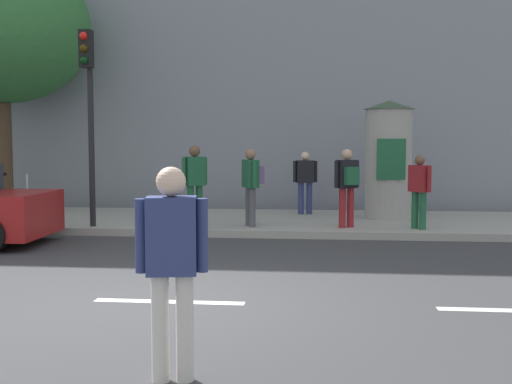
{
  "coord_description": "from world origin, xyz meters",
  "views": [
    {
      "loc": [
        1.75,
        -7.13,
        1.88
      ],
      "look_at": [
        0.83,
        2.0,
        1.16
      ],
      "focal_mm": 43.92,
      "sensor_mm": 36.0,
      "label": 1
    }
  ],
  "objects_px": {
    "street_tree": "(1,28)",
    "pedestrian_tallest": "(419,187)",
    "pedestrian_with_backpack": "(195,179)",
    "pedestrian_near_pole": "(172,258)",
    "bicycle_leaning": "(8,205)",
    "poster_column": "(388,159)",
    "pedestrian_in_red_top": "(251,180)",
    "traffic_light": "(88,95)",
    "pedestrian_in_light_jacket": "(347,181)",
    "pedestrian_with_bag": "(305,178)"
  },
  "relations": [
    {
      "from": "pedestrian_with_backpack",
      "to": "pedestrian_near_pole",
      "type": "bearing_deg",
      "value": -79.97
    },
    {
      "from": "pedestrian_with_bag",
      "to": "pedestrian_tallest",
      "type": "height_order",
      "value": "pedestrian_with_bag"
    },
    {
      "from": "pedestrian_with_bag",
      "to": "pedestrian_in_light_jacket",
      "type": "distance_m",
      "value": 2.51
    },
    {
      "from": "street_tree",
      "to": "poster_column",
      "type": "bearing_deg",
      "value": -3.37
    },
    {
      "from": "street_tree",
      "to": "pedestrian_near_pole",
      "type": "xyz_separation_m",
      "value": [
        6.72,
        -10.31,
        -3.72
      ]
    },
    {
      "from": "traffic_light",
      "to": "pedestrian_with_bag",
      "type": "relative_size",
      "value": 2.63
    },
    {
      "from": "street_tree",
      "to": "pedestrian_tallest",
      "type": "xyz_separation_m",
      "value": [
        9.86,
        -2.3,
        -3.7
      ]
    },
    {
      "from": "poster_column",
      "to": "pedestrian_tallest",
      "type": "bearing_deg",
      "value": -76.32
    },
    {
      "from": "pedestrian_near_pole",
      "to": "pedestrian_in_light_jacket",
      "type": "height_order",
      "value": "pedestrian_in_light_jacket"
    },
    {
      "from": "bicycle_leaning",
      "to": "pedestrian_with_bag",
      "type": "bearing_deg",
      "value": 20.73
    },
    {
      "from": "pedestrian_tallest",
      "to": "pedestrian_in_light_jacket",
      "type": "bearing_deg",
      "value": 177.38
    },
    {
      "from": "street_tree",
      "to": "pedestrian_with_backpack",
      "type": "bearing_deg",
      "value": -23.77
    },
    {
      "from": "poster_column",
      "to": "pedestrian_in_light_jacket",
      "type": "height_order",
      "value": "poster_column"
    },
    {
      "from": "poster_column",
      "to": "pedestrian_with_backpack",
      "type": "relative_size",
      "value": 1.61
    },
    {
      "from": "pedestrian_with_backpack",
      "to": "pedestrian_in_light_jacket",
      "type": "distance_m",
      "value": 3.13
    },
    {
      "from": "poster_column",
      "to": "pedestrian_with_bag",
      "type": "distance_m",
      "value": 2.07
    },
    {
      "from": "traffic_light",
      "to": "pedestrian_in_light_jacket",
      "type": "distance_m",
      "value": 5.54
    },
    {
      "from": "traffic_light",
      "to": "pedestrian_tallest",
      "type": "relative_size",
      "value": 2.68
    },
    {
      "from": "street_tree",
      "to": "bicycle_leaning",
      "type": "xyz_separation_m",
      "value": [
        1.24,
        -2.29,
        -4.17
      ]
    },
    {
      "from": "pedestrian_in_red_top",
      "to": "bicycle_leaning",
      "type": "relative_size",
      "value": 0.9
    },
    {
      "from": "traffic_light",
      "to": "pedestrian_in_light_jacket",
      "type": "bearing_deg",
      "value": 4.63
    },
    {
      "from": "bicycle_leaning",
      "to": "poster_column",
      "type": "bearing_deg",
      "value": 11.92
    },
    {
      "from": "poster_column",
      "to": "street_tree",
      "type": "relative_size",
      "value": 0.42
    },
    {
      "from": "pedestrian_tallest",
      "to": "bicycle_leaning",
      "type": "distance_m",
      "value": 8.64
    },
    {
      "from": "pedestrian_with_backpack",
      "to": "pedestrian_tallest",
      "type": "distance_m",
      "value": 4.55
    },
    {
      "from": "traffic_light",
      "to": "pedestrian_with_backpack",
      "type": "distance_m",
      "value": 2.74
    },
    {
      "from": "traffic_light",
      "to": "pedestrian_with_bag",
      "type": "height_order",
      "value": "traffic_light"
    },
    {
      "from": "pedestrian_in_red_top",
      "to": "pedestrian_with_bag",
      "type": "bearing_deg",
      "value": 65.69
    },
    {
      "from": "bicycle_leaning",
      "to": "traffic_light",
      "type": "bearing_deg",
      "value": -10.84
    },
    {
      "from": "poster_column",
      "to": "pedestrian_near_pole",
      "type": "bearing_deg",
      "value": -105.57
    },
    {
      "from": "pedestrian_near_pole",
      "to": "poster_column",
      "type": "bearing_deg",
      "value": 74.43
    },
    {
      "from": "street_tree",
      "to": "pedestrian_with_bag",
      "type": "relative_size",
      "value": 4.25
    },
    {
      "from": "street_tree",
      "to": "pedestrian_in_red_top",
      "type": "distance_m",
      "value": 7.74
    },
    {
      "from": "street_tree",
      "to": "pedestrian_near_pole",
      "type": "height_order",
      "value": "street_tree"
    },
    {
      "from": "pedestrian_with_backpack",
      "to": "bicycle_leaning",
      "type": "distance_m",
      "value": 4.12
    },
    {
      "from": "bicycle_leaning",
      "to": "pedestrian_tallest",
      "type": "bearing_deg",
      "value": -0.11
    },
    {
      "from": "pedestrian_in_light_jacket",
      "to": "poster_column",
      "type": "bearing_deg",
      "value": 59.31
    },
    {
      "from": "pedestrian_near_pole",
      "to": "pedestrian_tallest",
      "type": "bearing_deg",
      "value": 68.56
    },
    {
      "from": "traffic_light",
      "to": "bicycle_leaning",
      "type": "bearing_deg",
      "value": 169.16
    },
    {
      "from": "traffic_light",
      "to": "street_tree",
      "type": "bearing_deg",
      "value": 140.23
    },
    {
      "from": "poster_column",
      "to": "pedestrian_with_bag",
      "type": "height_order",
      "value": "poster_column"
    },
    {
      "from": "pedestrian_with_backpack",
      "to": "pedestrian_tallest",
      "type": "bearing_deg",
      "value": 0.43
    },
    {
      "from": "pedestrian_tallest",
      "to": "pedestrian_in_light_jacket",
      "type": "xyz_separation_m",
      "value": [
        -1.42,
        0.07,
        0.09
      ]
    },
    {
      "from": "poster_column",
      "to": "pedestrian_in_light_jacket",
      "type": "distance_m",
      "value": 2.0
    },
    {
      "from": "pedestrian_with_backpack",
      "to": "pedestrian_in_red_top",
      "type": "bearing_deg",
      "value": 4.86
    },
    {
      "from": "poster_column",
      "to": "pedestrian_in_red_top",
      "type": "xyz_separation_m",
      "value": [
        -2.96,
        -1.68,
        -0.41
      ]
    },
    {
      "from": "pedestrian_in_red_top",
      "to": "pedestrian_tallest",
      "type": "bearing_deg",
      "value": -1.1
    },
    {
      "from": "pedestrian_tallest",
      "to": "bicycle_leaning",
      "type": "relative_size",
      "value": 0.84
    },
    {
      "from": "traffic_light",
      "to": "pedestrian_with_backpack",
      "type": "relative_size",
      "value": 2.38
    },
    {
      "from": "pedestrian_with_backpack",
      "to": "traffic_light",
      "type": "bearing_deg",
      "value": -171.24
    }
  ]
}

